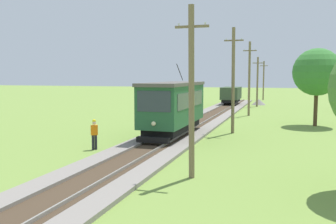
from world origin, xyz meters
TOP-DOWN VIEW (x-y plane):
  - red_tram at (0.00, 21.37)m, footprint 2.60×8.54m
  - freight_car at (0.00, 50.00)m, footprint 2.40×5.20m
  - utility_pole_near_tram at (3.71, 11.64)m, footprint 1.40×0.50m
  - utility_pole_mid at (3.71, 24.26)m, footprint 1.40×0.60m
  - utility_pole_far at (3.71, 36.94)m, footprint 1.40×0.57m
  - utility_pole_distant at (3.71, 49.03)m, footprint 1.40×0.29m
  - utility_pole_horizon at (3.71, 63.84)m, footprint 1.40×0.28m
  - gravel_pile at (3.71, 52.48)m, footprint 2.05×2.05m
  - track_worker at (-3.10, 15.80)m, footprint 0.45×0.42m
  - tree_right_near at (9.87, 30.50)m, footprint 3.99×3.99m

SIDE VIEW (x-z plane):
  - gravel_pile at x=3.71m, z-range 0.00..0.83m
  - track_worker at x=-3.10m, z-range 0.09..1.88m
  - freight_car at x=0.00m, z-range 0.40..2.71m
  - red_tram at x=0.00m, z-range -0.20..4.59m
  - utility_pole_horizon at x=3.71m, z-range 0.10..6.87m
  - utility_pole_distant at x=3.71m, z-range 0.10..6.88m
  - utility_pole_near_tram at x=3.71m, z-range 0.10..7.20m
  - utility_pole_mid at x=3.71m, z-range 0.10..7.85m
  - utility_pole_far at x=3.71m, z-range 0.10..7.92m
  - tree_right_near at x=9.87m, z-range 1.28..7.85m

